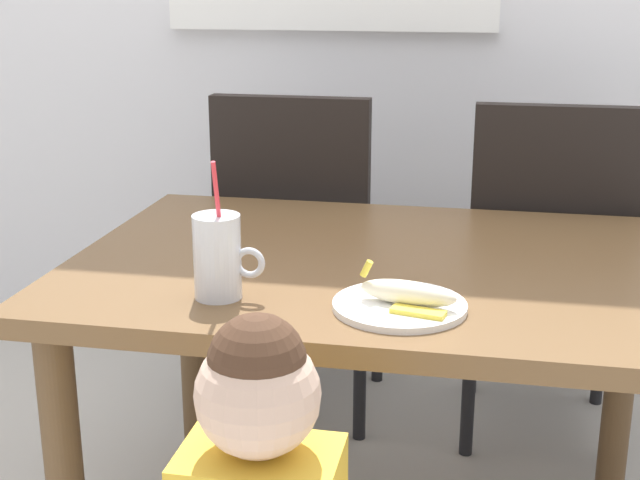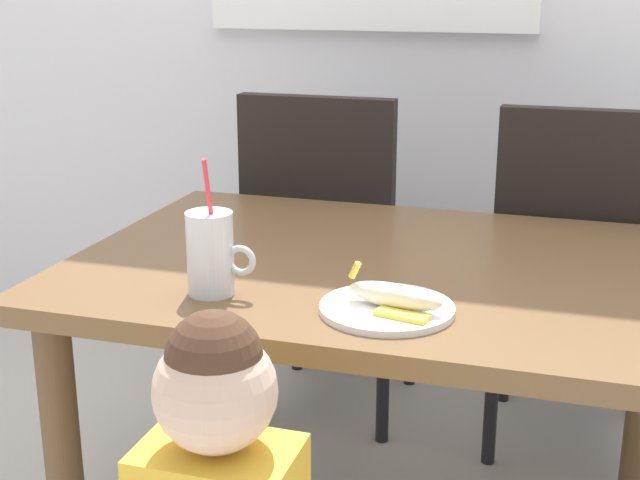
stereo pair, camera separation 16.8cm
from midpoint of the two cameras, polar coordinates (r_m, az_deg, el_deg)
The scene contains 6 objects.
dining_table at distance 1.80m, azimuth 6.87°, elevation -4.55°, with size 1.23×0.87×0.71m.
dining_chair_left at distance 2.48m, azimuth 2.50°, elevation -0.05°, with size 0.44×0.44×0.96m.
dining_chair_right at distance 2.38m, azimuth 18.35°, elevation -1.63°, with size 0.44×0.44×0.96m.
milk_cup at distance 1.56m, azimuth -4.00°, elevation -1.20°, with size 0.13×0.08×0.25m.
snack_plate at distance 1.50m, azimuth 7.56°, elevation -4.48°, with size 0.23×0.23×0.01m, color white.
peeled_banana at distance 1.48m, azimuth 8.17°, elevation -3.73°, with size 0.18×0.12×0.07m.
Camera 2 is at (0.37, -1.63, 1.26)m, focal length 49.52 mm.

